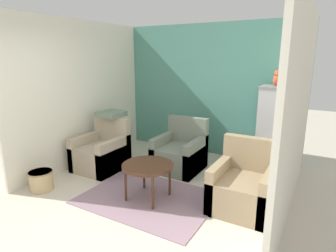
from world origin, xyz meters
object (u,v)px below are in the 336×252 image
armchair_left (102,153)px  armchair_middle (180,154)px  armchair_right (244,187)px  potted_plant (231,150)px  coffee_table (148,167)px  parrot (277,79)px  wicker_basket (41,180)px  birdcage (272,131)px

armchair_left → armchair_middle: (1.27, 0.69, 0.00)m
armchair_right → potted_plant: size_ratio=1.49×
potted_plant → coffee_table: bearing=-110.1°
armchair_left → armchair_right: (2.65, -0.10, 0.00)m
parrot → wicker_basket: size_ratio=0.74×
armchair_left → birdcage: 3.09m
coffee_table → potted_plant: 1.93m
parrot → armchair_right: bearing=-92.7°
armchair_right → potted_plant: 1.50m
armchair_left → armchair_middle: 1.44m
armchair_right → birdcage: (0.07, 1.49, 0.45)m
parrot → wicker_basket: (-2.94, -2.52, -1.50)m
armchair_left → armchair_right: bearing=-2.2°
birdcage → potted_plant: (-0.68, -0.11, -0.42)m
armchair_middle → wicker_basket: bearing=-129.3°
coffee_table → potted_plant: size_ratio=1.19×
potted_plant → birdcage: bearing=9.5°
coffee_table → birdcage: 2.36m
armchair_right → armchair_middle: 1.59m
coffee_table → potted_plant: potted_plant is taller
potted_plant → armchair_left: bearing=-148.1°
coffee_table → armchair_left: (-1.38, 0.54, -0.19)m
parrot → armchair_middle: bearing=-154.2°
armchair_right → wicker_basket: armchair_right is taller
armchair_middle → armchair_right: bearing=-29.9°
coffee_table → potted_plant: (0.66, 1.81, -0.16)m
armchair_middle → parrot: 2.11m
potted_plant → wicker_basket: potted_plant is taller
coffee_table → armchair_left: size_ratio=0.80×
armchair_left → potted_plant: armchair_left is taller
parrot → potted_plant: parrot is taller
wicker_basket → armchair_left: bearing=79.0°
armchair_middle → wicker_basket: 2.35m
birdcage → armchair_middle: bearing=-154.3°
potted_plant → parrot: bearing=9.7°
armchair_right → birdcage: size_ratio=0.60×
parrot → birdcage: bearing=-90.0°
armchair_right → wicker_basket: 3.05m
armchair_right → birdcage: bearing=87.3°
coffee_table → armchair_right: size_ratio=0.80×
coffee_table → parrot: size_ratio=2.74×
potted_plant → wicker_basket: size_ratio=1.71×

